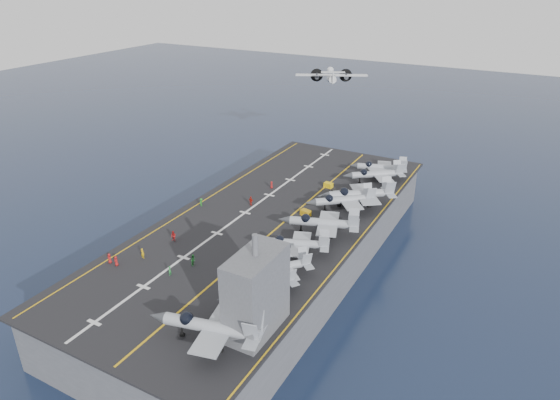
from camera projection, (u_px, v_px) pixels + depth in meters
The scene contains 30 objects.
ground at pixel (271, 263), 104.35m from camera, with size 500.00×500.00×0.00m, color #142135.
hull at pixel (271, 243), 102.23m from camera, with size 36.00×90.00×10.00m, color #56595E.
flight_deck at pixel (270, 220), 100.03m from camera, with size 38.00×92.00×0.40m, color black.
foul_line at pixel (284, 222), 98.63m from camera, with size 0.35×90.00×0.02m, color gold.
landing_centerline at pixel (245, 213), 102.56m from camera, with size 0.50×90.00×0.02m, color silver.
deck_edge_port at pixel (202, 202), 107.35m from camera, with size 0.25×90.00×0.02m, color gold.
deck_edge_stbd at pixel (357, 241), 91.88m from camera, with size 0.25×90.00×0.02m, color gold.
island_superstructure at pixel (256, 284), 66.40m from camera, with size 5.00×10.00×15.00m, color #56595E, non-canonical shape.
fighter_jet_0 at pixel (212, 326), 65.83m from camera, with size 18.16×14.09×5.62m, color #9BA3AA, non-canonical shape.
fighter_jet_1 at pixel (261, 286), 75.08m from camera, with size 14.08×15.23×4.40m, color gray, non-canonical shape.
fighter_jet_2 at pixel (278, 267), 79.88m from camera, with size 14.83×15.12×4.42m, color #9FA6B0, non-canonical shape.
fighter_jet_3 at pixel (296, 243), 86.82m from camera, with size 15.55×12.99×4.61m, color #9399A2, non-canonical shape.
fighter_jet_4 at pixel (324, 222), 93.10m from camera, with size 17.75×14.57×5.31m, color #9EA6AE, non-canonical shape.
fighter_jet_5 at pixel (344, 199), 102.51m from camera, with size 17.65×17.02×5.13m, color #929BA2, non-canonical shape.
fighter_jet_6 at pixel (361, 193), 104.60m from camera, with size 19.57×18.36×5.66m, color #A1A9B2, non-canonical shape.
fighter_jet_7 at pixel (377, 173), 115.51m from camera, with size 17.28×16.36×5.00m, color gray, non-canonical shape.
fighter_jet_8 at pixel (381, 167), 119.71m from camera, with size 15.92×13.06×4.76m, color #9FA8B1, non-canonical shape.
tow_cart_a at pixel (243, 264), 83.76m from camera, with size 2.00×1.48×1.10m, color yellow, non-canonical shape.
tow_cart_b at pixel (306, 213), 101.19m from camera, with size 2.24×1.73×1.19m, color #C89511, non-canonical shape.
tow_cart_c at pixel (328, 185), 114.15m from camera, with size 2.08×1.53×1.15m, color yellow, non-canonical shape.
crew_0 at pixel (116, 261), 84.06m from camera, with size 1.20×0.94×1.76m, color #B21919.
crew_1 at pixel (143, 253), 86.15m from camera, with size 1.19×0.83×1.91m, color gold.
crew_2 at pixel (173, 236), 91.51m from camera, with size 1.30×0.93×2.04m, color #B21919.
crew_3 at pixel (201, 202), 105.10m from camera, with size 0.81×1.11×1.73m, color #208A21.
crew_4 at pixel (251, 201), 105.40m from camera, with size 1.24×0.86×1.99m, color #B3170C.
crew_5 at pixel (272, 185), 113.67m from camera, with size 0.85×1.11×1.65m, color #B21919.
crew_6 at pixel (170, 271), 81.37m from camera, with size 0.85×1.13×1.72m, color #278E3B.
crew_7 at pixel (194, 260), 84.13m from camera, with size 1.11×1.38×2.00m, color #268C33.
transport_plane at pixel (331, 79), 139.97m from camera, with size 24.03×21.14×4.74m, color white, non-canonical shape.
crew_8 at pixel (110, 258), 84.83m from camera, with size 1.20×0.94×1.76m, color #B21919.
Camera 1 is at (44.46, -77.08, 56.12)m, focal length 32.00 mm.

